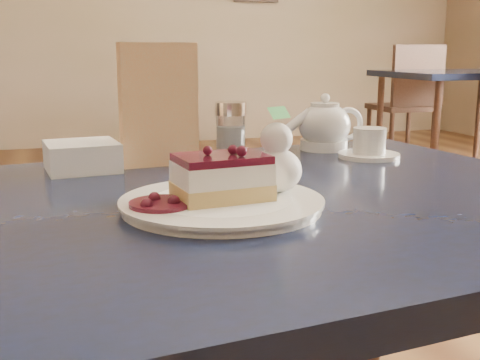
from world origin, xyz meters
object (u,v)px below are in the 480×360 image
object	(u,v)px
main_table	(209,254)
dessert_plate	(222,204)
tea_set	(333,131)
cheesecake_slice	(222,177)
bg_table_far_right	(456,172)

from	to	relation	value
main_table	dessert_plate	world-z (taller)	dessert_plate
main_table	tea_set	xyz separation A→B (m)	(0.32, 0.30, 0.11)
cheesecake_slice	bg_table_far_right	distance (m)	3.65
tea_set	bg_table_far_right	size ratio (longest dim) A/B	0.12
dessert_plate	tea_set	world-z (taller)	tea_set
dessert_plate	bg_table_far_right	xyz separation A→B (m)	(2.43, 2.64, -0.62)
main_table	cheesecake_slice	bearing A→B (deg)	-90.00
dessert_plate	bg_table_far_right	bearing A→B (deg)	47.38
cheesecake_slice	dessert_plate	bearing A→B (deg)	84.94
tea_set	bg_table_far_right	xyz separation A→B (m)	(2.11, 2.30, -0.65)
dessert_plate	tea_set	bearing A→B (deg)	46.83
main_table	dessert_plate	distance (m)	0.09
main_table	bg_table_far_right	bearing A→B (deg)	41.78
main_table	bg_table_far_right	size ratio (longest dim) A/B	0.64
dessert_plate	cheesecake_slice	world-z (taller)	cheesecake_slice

